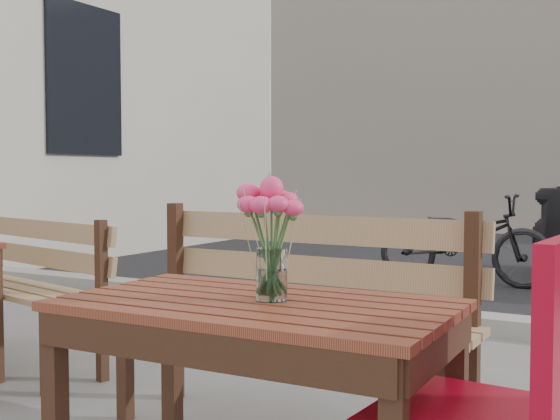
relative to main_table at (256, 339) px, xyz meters
name	(u,v)px	position (x,y,z in m)	size (l,w,h in m)	color
street	(522,284)	(-0.15, 5.08, -0.56)	(30.00, 8.12, 0.12)	black
main_table	(256,339)	(0.00, 0.00, 0.00)	(1.15, 0.69, 0.70)	#5A1E17
main_bench	(297,293)	(-0.29, 0.80, -0.01)	(1.55, 0.48, 0.96)	#9C7850
red_chair	(511,398)	(0.74, -0.05, -0.04)	(0.50, 0.50, 0.94)	#A5061D
main_vase	(272,224)	(0.04, 0.02, 0.34)	(0.20, 0.20, 0.36)	white
second_bench	(27,271)	(-2.12, 1.00, -0.07)	(1.44, 0.70, 0.86)	#9C7850
bicycle	(464,239)	(-0.68, 5.01, -0.15)	(0.59, 1.68, 0.88)	black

